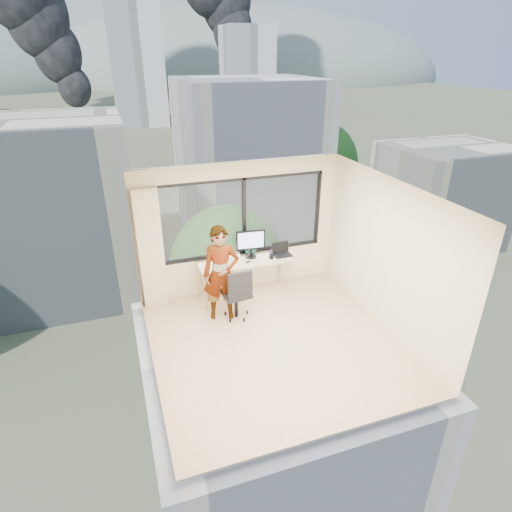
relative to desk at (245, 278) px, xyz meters
name	(u,v)px	position (x,y,z in m)	size (l,w,h in m)	color
floor	(275,342)	(0.00, -1.66, -0.38)	(4.00, 4.00, 0.01)	#D8B48C
ceiling	(279,193)	(0.00, -1.66, 2.23)	(4.00, 4.00, 0.01)	white
wall_front	(342,353)	(0.00, -3.66, 0.93)	(4.00, 0.01, 2.60)	beige
wall_left	(145,296)	(-2.00, -1.66, 0.93)	(0.01, 4.00, 2.60)	beige
wall_right	(388,256)	(2.00, -1.66, 0.93)	(0.01, 4.00, 2.60)	beige
window_wall	(241,217)	(0.05, 0.34, 1.15)	(3.30, 0.16, 1.55)	black
curtain	(151,250)	(-1.72, 0.22, 0.77)	(0.45, 0.14, 2.30)	beige
desk	(245,278)	(0.00, 0.00, 0.00)	(1.80, 0.60, 0.75)	tan
chair	(236,292)	(-0.40, -0.71, 0.14)	(0.53, 0.53, 1.04)	black
person	(221,274)	(-0.63, -0.61, 0.51)	(0.64, 0.42, 1.76)	#2D2D33
monitor	(251,244)	(0.16, 0.11, 0.66)	(0.57, 0.12, 0.57)	black
game_console	(233,256)	(-0.18, 0.22, 0.41)	(0.27, 0.23, 0.07)	white
laptop	(283,250)	(0.78, -0.03, 0.49)	(0.35, 0.37, 0.22)	black
cellphone	(248,262)	(0.04, -0.08, 0.38)	(0.10, 0.05, 0.01)	black
pen_cup	(271,256)	(0.52, -0.08, 0.43)	(0.09, 0.09, 0.11)	black
handbag	(251,250)	(0.19, 0.22, 0.47)	(0.24, 0.12, 0.19)	#0D534A
exterior_ground	(113,126)	(0.00, 118.34, -14.38)	(400.00, 400.00, 0.04)	#515B3D
near_bldg_a	(26,213)	(-9.00, 28.34, -7.38)	(16.00, 12.00, 14.00)	beige
near_bldg_b	(249,158)	(12.00, 36.34, -6.38)	(14.00, 13.00, 16.00)	white
near_bldg_c	(445,195)	(30.00, 26.34, -9.38)	(12.00, 10.00, 10.00)	beige
far_tower_b	(137,65)	(8.00, 118.34, 0.62)	(13.00, 13.00, 30.00)	silver
far_tower_c	(247,69)	(45.00, 138.34, -1.38)	(15.00, 15.00, 26.00)	silver
hill_b	(243,79)	(100.00, 318.34, -14.38)	(300.00, 220.00, 96.00)	slate
tree_b	(229,286)	(4.00, 16.34, -9.88)	(7.60, 7.60, 9.00)	#1A4F1A
tree_c	(322,173)	(22.00, 38.34, -9.38)	(8.40, 8.40, 10.00)	#1A4F1A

